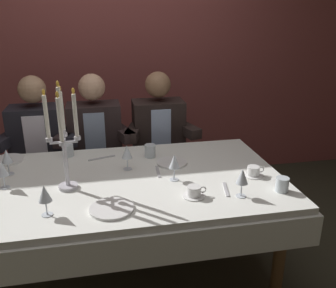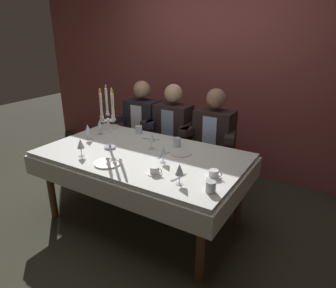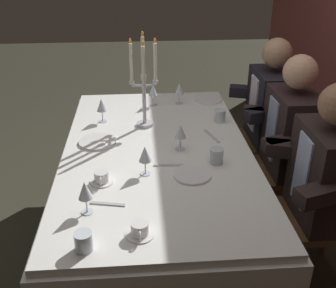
{
  "view_description": "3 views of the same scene",
  "coord_description": "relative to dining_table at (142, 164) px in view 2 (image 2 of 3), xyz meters",
  "views": [
    {
      "loc": [
        -0.14,
        -2.03,
        1.7
      ],
      "look_at": [
        0.27,
        0.05,
        0.92
      ],
      "focal_mm": 39.08,
      "sensor_mm": 36.0,
      "label": 1
    },
    {
      "loc": [
        1.58,
        -2.13,
        1.83
      ],
      "look_at": [
        0.28,
        0.0,
        0.88
      ],
      "focal_mm": 32.59,
      "sensor_mm": 36.0,
      "label": 2
    },
    {
      "loc": [
        2.12,
        -0.1,
        1.86
      ],
      "look_at": [
        0.23,
        0.05,
        0.88
      ],
      "focal_mm": 43.25,
      "sensor_mm": 36.0,
      "label": 3
    }
  ],
  "objects": [
    {
      "name": "seated_diner_1",
      "position": [
        -0.18,
        0.89,
        0.11
      ],
      "size": [
        0.63,
        0.48,
        1.24
      ],
      "color": "brown",
      "rests_on": "ground_plane"
    },
    {
      "name": "wine_glass_1",
      "position": [
        -0.69,
        0.01,
        0.23
      ],
      "size": [
        0.07,
        0.07,
        0.16
      ],
      "color": "silver",
      "rests_on": "dining_table"
    },
    {
      "name": "fork_0",
      "position": [
        0.21,
        0.06,
        0.12
      ],
      "size": [
        0.03,
        0.17,
        0.01
      ],
      "primitive_type": "cube",
      "rotation": [
        0.0,
        0.0,
        1.5
      ],
      "color": "#B7B7BC",
      "rests_on": "dining_table"
    },
    {
      "name": "candelabra",
      "position": [
        -0.34,
        -0.06,
        0.42
      ],
      "size": [
        0.19,
        0.19,
        0.62
      ],
      "color": "silver",
      "rests_on": "dining_table"
    },
    {
      "name": "wine_glass_4",
      "position": [
        0.28,
        -0.08,
        0.23
      ],
      "size": [
        0.07,
        0.07,
        0.16
      ],
      "color": "silver",
      "rests_on": "dining_table"
    },
    {
      "name": "wine_glass_0",
      "position": [
        0.02,
        0.14,
        0.24
      ],
      "size": [
        0.07,
        0.07,
        0.16
      ],
      "color": "silver",
      "rests_on": "dining_table"
    },
    {
      "name": "wine_glass_3",
      "position": [
        -0.42,
        -0.35,
        0.23
      ],
      "size": [
        0.07,
        0.07,
        0.16
      ],
      "color": "silver",
      "rests_on": "dining_table"
    },
    {
      "name": "knife_2",
      "position": [
        -0.14,
        0.35,
        0.12
      ],
      "size": [
        0.19,
        0.07,
        0.01
      ],
      "primitive_type": "cube",
      "rotation": [
        0.0,
        0.0,
        0.3
      ],
      "color": "#B7B7BC",
      "rests_on": "dining_table"
    },
    {
      "name": "ground_plane",
      "position": [
        0.0,
        0.0,
        -0.62
      ],
      "size": [
        12.0,
        12.0,
        0.0
      ],
      "primitive_type": "plane",
      "color": "#343325"
    },
    {
      "name": "dinner_plate_0",
      "position": [
        -0.11,
        -0.36,
        0.13
      ],
      "size": [
        0.23,
        0.23,
        0.01
      ],
      "primitive_type": "cylinder",
      "color": "white",
      "rests_on": "dining_table"
    },
    {
      "name": "coffee_cup_0",
      "position": [
        0.35,
        -0.3,
        0.15
      ],
      "size": [
        0.13,
        0.12,
        0.06
      ],
      "color": "white",
      "rests_on": "dining_table"
    },
    {
      "name": "dining_table",
      "position": [
        0.0,
        0.0,
        0.0
      ],
      "size": [
        1.94,
        1.14,
        0.74
      ],
      "color": "white",
      "rests_on": "ground_plane"
    },
    {
      "name": "water_tumbler_0",
      "position": [
        0.2,
        0.32,
        0.16
      ],
      "size": [
        0.08,
        0.08,
        0.09
      ],
      "primitive_type": "cylinder",
      "color": "silver",
      "rests_on": "dining_table"
    },
    {
      "name": "dinner_plate_2",
      "position": [
        -0.76,
        0.43,
        0.13
      ],
      "size": [
        0.21,
        0.21,
        0.01
      ],
      "primitive_type": "cylinder",
      "color": "white",
      "rests_on": "dining_table"
    },
    {
      "name": "coffee_cup_1",
      "position": [
        0.77,
        -0.11,
        0.15
      ],
      "size": [
        0.13,
        0.12,
        0.06
      ],
      "color": "white",
      "rests_on": "dining_table"
    },
    {
      "name": "water_tumbler_1",
      "position": [
        -0.36,
        0.45,
        0.16
      ],
      "size": [
        0.08,
        0.08,
        0.08
      ],
      "primitive_type": "cylinder",
      "color": "silver",
      "rests_on": "dining_table"
    },
    {
      "name": "seated_diner_2",
      "position": [
        0.35,
        0.89,
        0.11
      ],
      "size": [
        0.63,
        0.48,
        1.24
      ],
      "color": "brown",
      "rests_on": "ground_plane"
    },
    {
      "name": "back_wall",
      "position": [
        0.0,
        1.66,
        0.73
      ],
      "size": [
        6.0,
        0.12,
        2.7
      ],
      "primitive_type": "cube",
      "color": "brown",
      "rests_on": "ground_plane"
    },
    {
      "name": "seated_diner_0",
      "position": [
        -0.62,
        0.89,
        0.11
      ],
      "size": [
        0.63,
        0.48,
        1.24
      ],
      "color": "brown",
      "rests_on": "ground_plane"
    },
    {
      "name": "water_tumbler_2",
      "position": [
        0.85,
        -0.34,
        0.16
      ],
      "size": [
        0.07,
        0.07,
        0.08
      ],
      "primitive_type": "cylinder",
      "color": "silver",
      "rests_on": "dining_table"
    },
    {
      "name": "dinner_plate_1",
      "position": [
        0.32,
        0.17,
        0.13
      ],
      "size": [
        0.2,
        0.2,
        0.01
      ],
      "primitive_type": "cylinder",
      "color": "white",
      "rests_on": "dining_table"
    },
    {
      "name": "wine_glass_2",
      "position": [
        0.6,
        -0.35,
        0.24
      ],
      "size": [
        0.07,
        0.07,
        0.16
      ],
      "color": "silver",
      "rests_on": "dining_table"
    },
    {
      "name": "wine_glass_5",
      "position": [
        -0.71,
        0.2,
        0.23
      ],
      "size": [
        0.07,
        0.07,
        0.16
      ],
      "color": "silver",
      "rests_on": "dining_table"
    },
    {
      "name": "fork_1",
      "position": [
        0.54,
        -0.26,
        0.12
      ],
      "size": [
        0.05,
        0.17,
        0.01
      ],
      "primitive_type": "cube",
      "rotation": [
        0.0,
        0.0,
        1.36
      ],
      "color": "#B7B7BC",
      "rests_on": "dining_table"
    }
  ]
}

